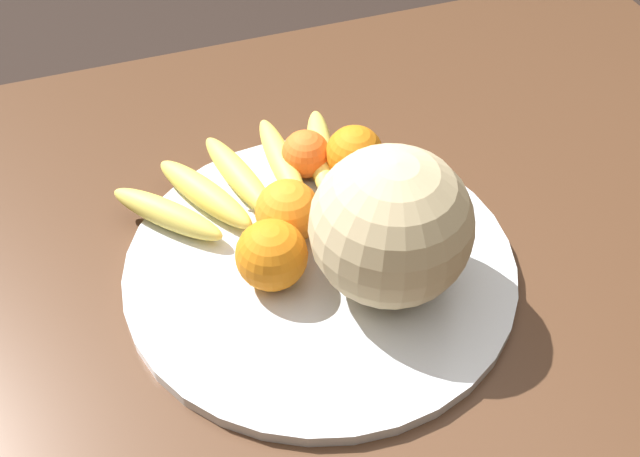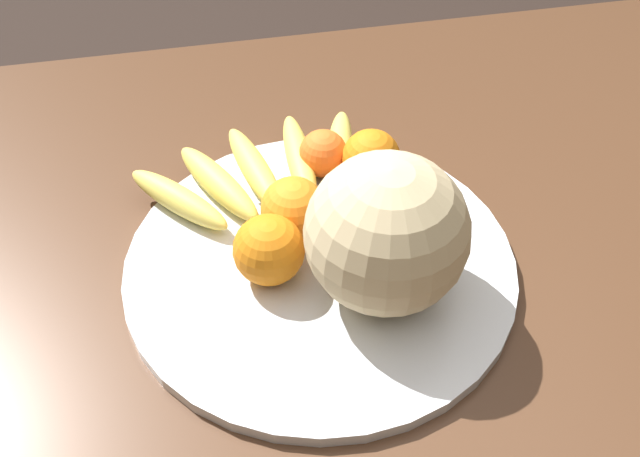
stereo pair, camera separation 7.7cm
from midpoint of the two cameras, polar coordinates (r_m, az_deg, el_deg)
The scene contains 10 objects.
kitchen_table at distance 0.87m, azimuth -0.47°, elevation -8.46°, with size 1.47×0.99×0.74m.
fruit_bowl at distance 0.81m, azimuth 2.72°, elevation -2.95°, with size 0.42×0.42×0.02m.
melon at distance 0.73m, azimuth 8.13°, elevation -0.54°, with size 0.16×0.16×0.16m.
banana_bunch at distance 0.88m, azimuth -2.14°, elevation 4.13°, with size 0.29×0.19×0.03m.
orange_front_left at distance 0.88m, azimuth 6.43°, elevation 5.23°, with size 0.07×0.07×0.07m.
orange_front_right at distance 0.81m, azimuth 0.67°, elevation 1.37°, with size 0.07×0.07×0.07m.
orange_mid_center at distance 0.77m, azimuth -1.06°, elevation -1.79°, with size 0.08×0.08×0.08m.
orange_back_left at distance 0.89m, azimuth 2.73°, elevation 5.62°, with size 0.06×0.06×0.06m.
orange_back_right at distance 0.83m, azimuth 5.28°, elevation 1.78°, with size 0.06×0.06×0.06m.
produce_tag at distance 0.87m, azimuth 0.57°, elevation 2.10°, with size 0.09×0.05×0.00m.
Camera 2 is at (0.06, 0.51, 1.35)m, focal length 42.00 mm.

